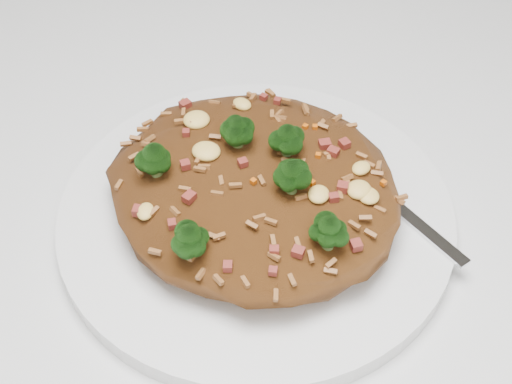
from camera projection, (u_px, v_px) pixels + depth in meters
dining_table at (248, 208)px, 0.60m from camera, size 1.20×0.80×0.75m
plate at (256, 215)px, 0.47m from camera, size 0.26×0.26×0.01m
fried_rice at (256, 180)px, 0.44m from camera, size 0.19×0.17×0.06m
fork at (382, 194)px, 0.47m from camera, size 0.16×0.06×0.00m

